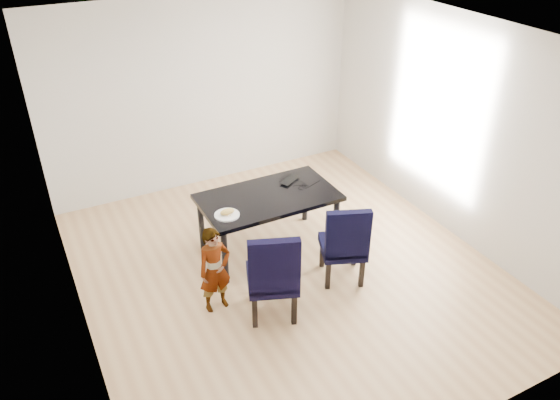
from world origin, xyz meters
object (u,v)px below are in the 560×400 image
chair_left (272,271)px  child (215,270)px  plate (227,215)px  dining_table (269,222)px  chair_right (343,240)px  laptop (287,179)px

chair_left → child: 0.59m
chair_left → plate: bearing=119.3°
dining_table → chair_left: 1.14m
chair_right → chair_left: bearing=-148.6°
child → laptop: (1.33, 0.92, 0.27)m
chair_left → plate: (-0.13, 0.85, 0.23)m
plate → chair_right: bearing=-32.5°
dining_table → child: (-0.96, -0.70, 0.11)m
dining_table → child: 1.19m
dining_table → plate: 0.73m
chair_left → laptop: bearing=77.2°
chair_left → chair_right: chair_left is taller
laptop → plate: bearing=-7.1°
chair_left → child: size_ratio=1.08×
chair_right → child: 1.46m
dining_table → child: child is taller
dining_table → chair_left: size_ratio=1.52×
plate → laptop: size_ratio=0.95×
plate → laptop: (0.96, 0.41, 0.00)m
chair_left → child: (-0.49, 0.33, -0.04)m
dining_table → chair_right: chair_right is taller
chair_right → laptop: bearing=118.3°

